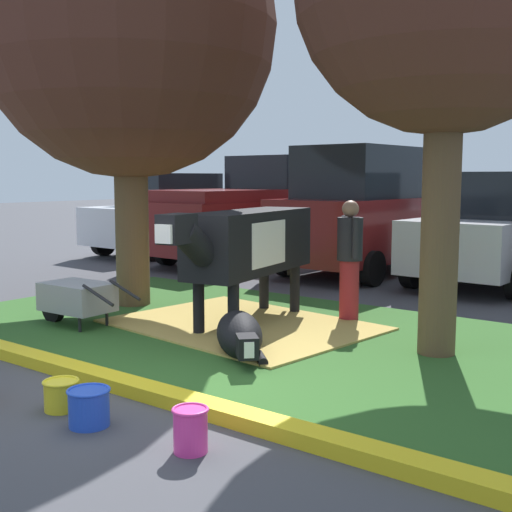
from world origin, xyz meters
TOP-DOWN VIEW (x-y plane):
  - ground_plane at (0.00, 0.00)m, footprint 80.00×80.00m
  - grass_island at (-0.46, 2.33)m, footprint 8.26×4.73m
  - curb_yellow at (-0.46, -0.18)m, footprint 9.46×0.24m
  - hay_bedding at (-0.62, 2.47)m, footprint 3.44×2.73m
  - shade_tree_left at (-2.83, 2.61)m, footprint 4.34×4.34m
  - cow_holstein at (-0.62, 2.56)m, footprint 1.06×3.12m
  - calf_lying at (0.25, 1.35)m, footprint 1.17×1.14m
  - person_handler at (0.31, 3.61)m, footprint 0.42×0.38m
  - wheelbarrow at (-2.33, 1.18)m, footprint 1.60×0.63m
  - bucket_yellow at (0.10, -0.83)m, footprint 0.31×0.31m
  - bucket_blue at (0.56, -0.91)m, footprint 0.34×0.34m
  - bucket_pink at (1.53, -0.79)m, footprint 0.27×0.27m
  - hatchback_white at (-7.27, 7.88)m, footprint 2.15×4.46m
  - pickup_truck_maroon at (-4.62, 7.98)m, footprint 2.37×5.47m
  - suv_black at (-1.68, 7.91)m, footprint 2.25×4.67m
  - sedan_silver at (0.80, 8.05)m, footprint 2.15×4.46m

SIDE VIEW (x-z plane):
  - ground_plane at x=0.00m, z-range 0.00..0.00m
  - grass_island at x=-0.46m, z-range 0.00..0.02m
  - hay_bedding at x=-0.62m, z-range 0.01..0.04m
  - curb_yellow at x=-0.46m, z-range 0.00..0.12m
  - bucket_yellow at x=0.10m, z-range 0.01..0.26m
  - bucket_blue at x=0.56m, z-range 0.01..0.30m
  - bucket_pink at x=1.53m, z-range 0.01..0.33m
  - calf_lying at x=0.25m, z-range 0.00..0.48m
  - wheelbarrow at x=-2.33m, z-range 0.07..0.70m
  - person_handler at x=0.31m, z-range 0.06..1.69m
  - hatchback_white at x=-7.27m, z-range -0.03..1.99m
  - sedan_silver at x=0.80m, z-range -0.03..1.99m
  - cow_holstein at x=-0.62m, z-range 0.32..1.86m
  - pickup_truck_maroon at x=-4.62m, z-range -0.10..2.32m
  - suv_black at x=-1.68m, z-range 0.01..2.53m
  - shade_tree_left at x=-2.83m, z-range 0.93..7.17m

